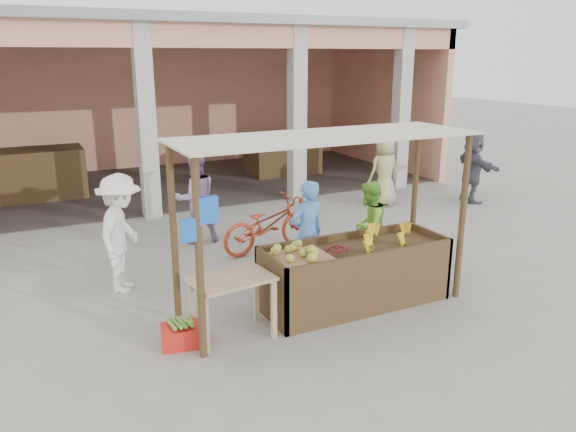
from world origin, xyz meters
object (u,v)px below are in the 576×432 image
motorcycle (268,223)px  vendor_blue (307,230)px  red_crate (182,336)px  fruit_stall (355,277)px  vendor_green (369,224)px  side_table (232,288)px

motorcycle → vendor_blue: bearing=165.5°
red_crate → motorcycle: bearing=59.5°
vendor_blue → motorcycle: vendor_blue is taller
fruit_stall → vendor_green: vendor_green is taller
fruit_stall → red_crate: size_ratio=5.36×
fruit_stall → vendor_green: bearing=48.1°
vendor_green → motorcycle: (-1.04, 1.58, -0.27)m
fruit_stall → side_table: size_ratio=2.52×
fruit_stall → side_table: (-1.86, -0.13, 0.24)m
vendor_blue → red_crate: bearing=14.4°
vendor_green → motorcycle: vendor_green is taller
side_table → motorcycle: (1.71, 2.71, -0.14)m
fruit_stall → red_crate: bearing=-178.1°
fruit_stall → vendor_green: size_ratio=1.68×
red_crate → vendor_blue: (2.22, 0.96, 0.74)m
side_table → vendor_green: size_ratio=0.67×
red_crate → vendor_green: size_ratio=0.31×
fruit_stall → red_crate: (-2.50, -0.08, -0.27)m
red_crate → vendor_green: 3.61m
fruit_stall → vendor_green: 1.38m
vendor_blue → motorcycle: size_ratio=0.90×
vendor_green → motorcycle: size_ratio=0.80×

